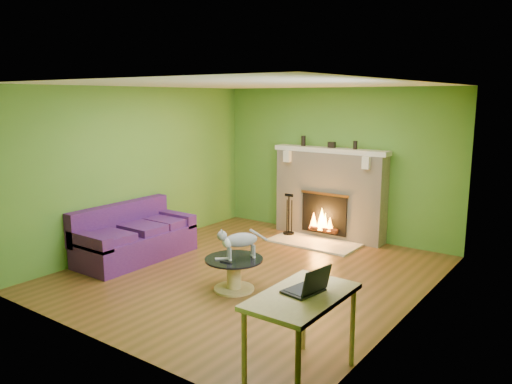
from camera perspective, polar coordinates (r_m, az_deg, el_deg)
floor at (r=7.11m, az=-0.59°, el=-9.24°), size 5.00×5.00×0.00m
ceiling at (r=6.68m, az=-0.63°, el=12.20°), size 5.00×5.00×0.00m
wall_back at (r=8.89m, az=9.05°, el=3.32°), size 5.00×0.00×5.00m
wall_front at (r=5.03m, az=-17.82°, el=-2.78°), size 5.00×0.00×5.00m
wall_left at (r=8.30m, az=-13.20°, el=2.64°), size 0.00×5.00×5.00m
wall_right at (r=5.75m, az=17.72°, el=-1.12°), size 0.00×5.00×5.00m
window_frame at (r=4.87m, az=14.42°, el=-0.02°), size 0.00×1.20×1.20m
window_pane at (r=4.88m, az=14.33°, el=-0.01°), size 0.00×1.06×1.06m
fireplace at (r=8.81m, az=8.40°, el=-0.21°), size 2.10×0.46×1.58m
hearth at (r=8.55m, az=6.65°, el=-5.74°), size 1.50×0.75×0.03m
mantel at (r=8.68m, az=8.48°, el=4.75°), size 2.10×0.28×0.08m
sofa at (r=7.89m, az=-13.80°, el=-5.11°), size 0.86×1.83×0.82m
coffee_table at (r=6.45m, az=-2.53°, el=-9.09°), size 0.74×0.74×0.42m
desk at (r=4.38m, az=5.27°, el=-12.71°), size 0.62×1.07×0.79m
cat at (r=6.32m, az=-1.71°, el=-5.89°), size 0.55×0.66×0.40m
remote_silver at (r=6.36m, az=-3.94°, el=-7.61°), size 0.16×0.14×0.02m
remote_black at (r=6.25m, az=-3.44°, el=-7.97°), size 0.16×0.05×0.02m
laptop at (r=4.34m, az=5.43°, el=-9.76°), size 0.35×0.38×0.25m
fire_tools at (r=8.87m, az=3.77°, el=-2.51°), size 0.20×0.20×0.74m
mantel_vase_left at (r=8.96m, az=5.44°, el=5.84°), size 0.08×0.08×0.18m
mantel_vase_right at (r=8.50m, az=11.28°, el=5.28°), size 0.07×0.07×0.14m
mantel_box at (r=8.69m, az=8.65°, el=5.35°), size 0.12×0.08×0.10m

